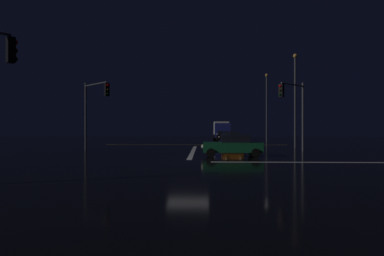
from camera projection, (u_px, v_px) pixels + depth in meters
The scene contains 14 objects.
ground at pixel (188, 163), 20.77m from camera, with size 120.00×120.00×0.10m, color black.
stop_line_north at pixel (193, 151), 29.99m from camera, with size 0.35×15.90×0.01m.
centre_line_ns at pixel (196, 145), 41.59m from camera, with size 22.00×0.15×0.01m.
crosswalk_bar_east at pixel (344, 162), 20.44m from camera, with size 15.90×0.40×0.01m.
sedan_orange at pixel (232, 141), 32.90m from camera, with size 2.02×4.33×1.57m.
sedan_silver at pixel (231, 139), 38.14m from camera, with size 2.02×4.33×1.57m.
sedan_gray at pixel (229, 137), 44.89m from camera, with size 2.02×4.33×1.57m.
sedan_black at pixel (223, 136), 51.26m from camera, with size 2.02×4.33×1.57m.
box_truck at pixel (221, 130), 57.75m from camera, with size 2.68×8.28×3.08m.
sedan_green_crossing at pixel (233, 145), 24.63m from camera, with size 4.33×2.02×1.57m.
traffic_signal_ne at pixel (294, 104), 29.04m from camera, with size 2.73×2.73×6.01m.
traffic_signal_nw at pixel (94, 103), 29.53m from camera, with size 2.99×2.99×6.10m.
streetlamp_right_far at pixel (267, 103), 51.22m from camera, with size 0.44×0.44×10.12m.
streetlamp_right_near at pixel (295, 94), 35.23m from camera, with size 0.44×0.44×9.66m.
Camera 1 is at (0.96, -20.74, 2.08)m, focal length 32.13 mm.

